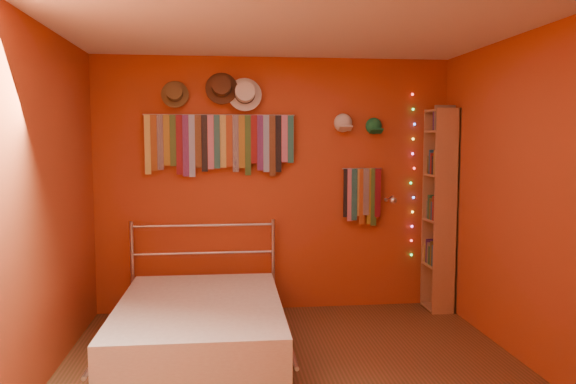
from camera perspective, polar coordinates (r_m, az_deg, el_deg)
name	(u,v)px	position (r m, az deg, el deg)	size (l,w,h in m)	color
ground	(298,382)	(4.17, 1.00, -18.70)	(3.50, 3.50, 0.00)	#513A1C
back_wall	(275,185)	(5.56, -1.34, 0.71)	(3.50, 0.02, 2.50)	maroon
right_wall	(539,202)	(4.42, 24.16, -0.95)	(0.02, 3.50, 2.50)	maroon
left_wall	(31,209)	(4.00, -24.68, -1.57)	(0.02, 3.50, 2.50)	maroon
ceiling	(298,18)	(3.89, 1.07, 17.24)	(3.50, 3.50, 0.02)	white
tie_rack	(219,141)	(5.46, -6.98, 5.12)	(1.45, 0.03, 0.60)	silver
small_tie_rack	(362,194)	(5.65, 7.55, -0.17)	(0.40, 0.03, 0.58)	silver
fedora_olive	(175,93)	(5.47, -11.45, 9.80)	(0.26, 0.14, 0.26)	brown
fedora_brown	(222,87)	(5.45, -6.76, 10.53)	(0.31, 0.17, 0.31)	#4B2E1B
fedora_white	(245,93)	(5.45, -4.40, 9.97)	(0.33, 0.18, 0.32)	white
cap_white	(343,123)	(5.60, 5.61, 6.98)	(0.18, 0.23, 0.18)	silver
cap_green	(374,126)	(5.67, 8.70, 6.63)	(0.17, 0.21, 0.17)	#1B7C42
fairy_lights	(413,176)	(5.81, 12.54, 1.63)	(0.06, 0.02, 1.65)	#FF3333
reading_lamp	(392,200)	(5.57, 10.53, -0.81)	(0.07, 0.29, 0.09)	silver
bookshelf	(443,209)	(5.77, 15.51, -1.64)	(0.25, 0.34, 2.00)	#A66E4B
bed	(200,324)	(4.70, -8.93, -13.11)	(1.41, 1.92, 0.92)	silver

